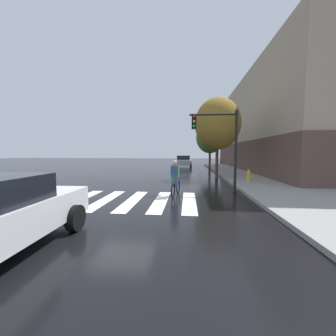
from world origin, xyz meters
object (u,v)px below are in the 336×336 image
at_px(sedan_mid, 184,161).
at_px(street_tree_near, 218,124).
at_px(fire_hydrant, 249,176).
at_px(cyclist, 175,178).
at_px(traffic_light_near, 220,137).
at_px(street_tree_mid, 210,137).

bearing_deg(sedan_mid, street_tree_near, -75.36).
relative_size(fire_hydrant, street_tree_near, 0.12).
height_order(sedan_mid, cyclist, cyclist).
relative_size(cyclist, traffic_light_near, 0.40).
distance_m(sedan_mid, fire_hydrant, 14.77).
bearing_deg(street_tree_near, sedan_mid, 104.64).
bearing_deg(street_tree_mid, cyclist, -102.75).
bearing_deg(cyclist, traffic_light_near, 32.21).
xyz_separation_m(traffic_light_near, street_tree_near, (0.71, 5.72, 1.45)).
xyz_separation_m(sedan_mid, traffic_light_near, (2.17, -16.75, 2.03)).
height_order(sedan_mid, traffic_light_near, traffic_light_near).
xyz_separation_m(fire_hydrant, street_tree_near, (-1.60, 3.04, 3.78)).
height_order(sedan_mid, street_tree_mid, street_tree_mid).
relative_size(cyclist, street_tree_mid, 0.31).
distance_m(cyclist, traffic_light_near, 3.31).
bearing_deg(fire_hydrant, cyclist, -138.01).
height_order(fire_hydrant, street_tree_near, street_tree_near).
distance_m(sedan_mid, street_tree_mid, 6.15).
height_order(sedan_mid, fire_hydrant, sedan_mid).
bearing_deg(sedan_mid, traffic_light_near, -82.63).
xyz_separation_m(fire_hydrant, street_tree_mid, (-1.45, 9.56, 3.18)).
xyz_separation_m(traffic_light_near, street_tree_mid, (0.87, 12.24, 0.85)).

